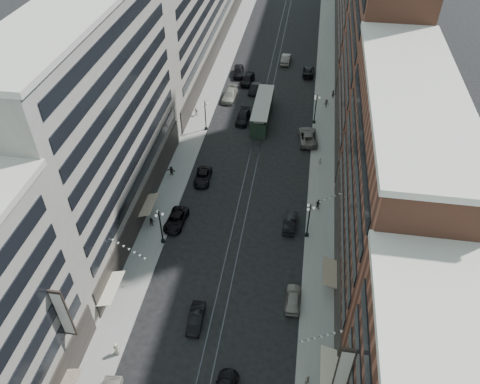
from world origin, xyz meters
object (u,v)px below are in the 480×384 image
Objects in this scene: lamppost_sw_far at (161,226)px; lamppost_sw_mid at (205,115)px; car_5 at (196,318)px; pedestrian_5 at (171,171)px; car_2 at (176,220)px; car_4 at (293,299)px; lamppost_se_mid at (316,108)px; car_14 at (286,59)px; car_10 at (290,222)px; car_11 at (308,136)px; streetcar at (262,111)px; car_7 at (203,177)px; pedestrian_9 at (326,104)px; pedestrian_2 at (152,222)px; pedestrian_6 at (196,111)px; car_13 at (248,79)px; car_extra_0 at (243,117)px; car_12 at (308,71)px; car_8 at (230,95)px; pedestrian_extra_0 at (333,94)px; pedestrian_8 at (320,161)px; car_extra_1 at (254,89)px; pedestrian_4 at (307,381)px; car_9 at (239,71)px; lamppost_se_far at (309,219)px.

lamppost_sw_far and lamppost_sw_mid have the same top height.
pedestrian_5 reaches higher than car_5.
car_4 is (16.52, -10.50, 0.03)m from car_2.
lamppost_se_mid is 1.05× the size of car_14.
car_10 is 0.72× the size of car_11.
streetcar is at bearing 65.49° from pedestrian_5.
lamppost_sw_mid is 1.13× the size of car_7.
car_14 is at bearing 84.45° from streetcar.
car_11 is 4.01× the size of pedestrian_9.
pedestrian_5 reaches higher than pedestrian_2.
car_14 is 28.14m from pedestrian_6.
pedestrian_2 is at bearing 10.84° from car_10.
lamppost_se_mid is at bearing -115.51° from pedestrian_9.
car_extra_0 is at bearing -79.42° from car_13.
car_12 is at bearing -89.32° from car_4.
pedestrian_6 is at bearing 101.05° from car_5.
pedestrian_2 is 0.33× the size of car_10.
lamppost_se_mid reaches higher than car_2.
car_11 is (15.26, -11.95, 0.04)m from car_8.
streetcar is at bearing 75.12° from pedestrian_extra_0.
lamppost_sw_far reaches higher than pedestrian_8.
lamppost_se_mid reaches higher than pedestrian_9.
car_5 is 2.88× the size of pedestrian_2.
car_extra_1 is (-2.73, 9.78, -0.92)m from streetcar.
pedestrian_2 is at bearing 70.50° from pedestrian_4.
car_14 is (-7.84, 72.16, -0.14)m from pedestrian_4.
car_9 is (2.38, 21.16, -2.20)m from lamppost_sw_mid.
car_4 is 12.46m from car_10.
lamppost_se_far is 43.39m from car_13.
lamppost_sw_far reaches higher than pedestrian_5.
lamppost_sw_mid is 0.43× the size of streetcar.
car_4 is 2.55× the size of pedestrian_4.
car_10 is 20.33m from pedestrian_5.
lamppost_sw_mid is 3.64× the size of pedestrian_5.
pedestrian_extra_0 reaches higher than car_8.
pedestrian_9 is (1.07, 54.21, -0.06)m from pedestrian_4.
car_extra_1 is at bearing 40.80° from car_8.
pedestrian_6 is (-18.68, 25.73, 0.16)m from car_10.
car_8 is 1.09× the size of car_14.
streetcar is 8.52× the size of pedestrian_8.
car_13 is at bearing -65.23° from pedestrian_8.
car_extra_0 reaches higher than car_10.
lamppost_sw_far and lamppost_se_far have the same top height.
lamppost_sw_far is 36.91m from lamppost_se_mid.
car_13 reaches higher than car_10.
car_4 is 0.76× the size of car_8.
car_5 is at bearing -79.67° from lamppost_sw_mid.
car_7 is at bearing -87.34° from car_8.
car_4 is at bearing -37.53° from pedestrian_5.
car_2 is (-17.60, -28.34, -2.38)m from lamppost_se_mid.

